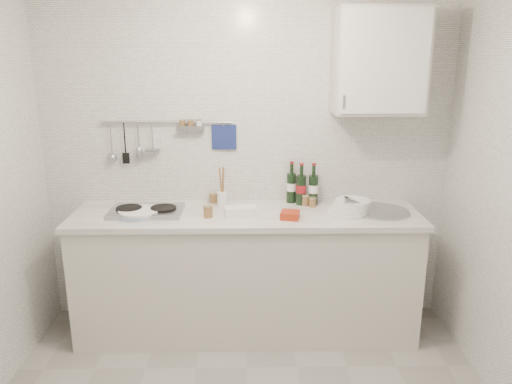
% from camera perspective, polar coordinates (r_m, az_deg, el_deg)
% --- Properties ---
extents(back_wall, '(3.00, 0.02, 2.50)m').
position_cam_1_polar(back_wall, '(3.71, -1.14, 3.90)').
color(back_wall, silver).
rests_on(back_wall, floor).
extents(counter, '(2.44, 0.64, 0.96)m').
position_cam_1_polar(counter, '(3.69, -0.99, -9.58)').
color(counter, beige).
rests_on(counter, floor).
extents(wall_rail, '(0.98, 0.09, 0.34)m').
position_cam_1_polar(wall_rail, '(3.70, -10.48, 6.37)').
color(wall_rail, '#93969B').
rests_on(wall_rail, back_wall).
extents(wall_cabinet, '(0.60, 0.38, 0.70)m').
position_cam_1_polar(wall_cabinet, '(3.57, 13.88, 14.31)').
color(wall_cabinet, beige).
rests_on(wall_cabinet, back_wall).
extents(plate_stack_hob, '(0.30, 0.30, 0.04)m').
position_cam_1_polar(plate_stack_hob, '(3.54, -13.32, -2.32)').
color(plate_stack_hob, '#466BA0').
rests_on(plate_stack_hob, counter).
extents(plate_stack_sink, '(0.30, 0.29, 0.10)m').
position_cam_1_polar(plate_stack_sink, '(3.56, 10.73, -1.66)').
color(plate_stack_sink, white).
rests_on(plate_stack_sink, counter).
extents(wine_bottles, '(0.23, 0.13, 0.31)m').
position_cam_1_polar(wine_bottles, '(3.69, 5.27, 0.97)').
color(wine_bottles, black).
rests_on(wine_bottles, counter).
extents(butter_dish, '(0.24, 0.15, 0.07)m').
position_cam_1_polar(butter_dish, '(3.43, -1.78, -2.22)').
color(butter_dish, white).
rests_on(butter_dish, counter).
extents(strawberry_punnet, '(0.14, 0.14, 0.05)m').
position_cam_1_polar(strawberry_punnet, '(3.39, 3.90, -2.64)').
color(strawberry_punnet, red).
rests_on(strawberry_punnet, counter).
extents(utensil_crock, '(0.07, 0.07, 0.30)m').
position_cam_1_polar(utensil_crock, '(3.64, -3.89, -0.60)').
color(utensil_crock, white).
rests_on(utensil_crock, counter).
extents(jar_a, '(0.06, 0.06, 0.08)m').
position_cam_1_polar(jar_a, '(3.75, -4.88, -0.62)').
color(jar_a, brown).
rests_on(jar_a, counter).
extents(jar_b, '(0.06, 0.06, 0.07)m').
position_cam_1_polar(jar_b, '(3.66, 6.47, -1.13)').
color(jar_b, brown).
rests_on(jar_b, counter).
extents(jar_c, '(0.06, 0.06, 0.08)m').
position_cam_1_polar(jar_c, '(3.69, 5.68, -0.91)').
color(jar_c, brown).
rests_on(jar_c, counter).
extents(jar_d, '(0.07, 0.07, 0.09)m').
position_cam_1_polar(jar_d, '(3.41, -5.50, -2.17)').
color(jar_d, brown).
rests_on(jar_d, counter).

